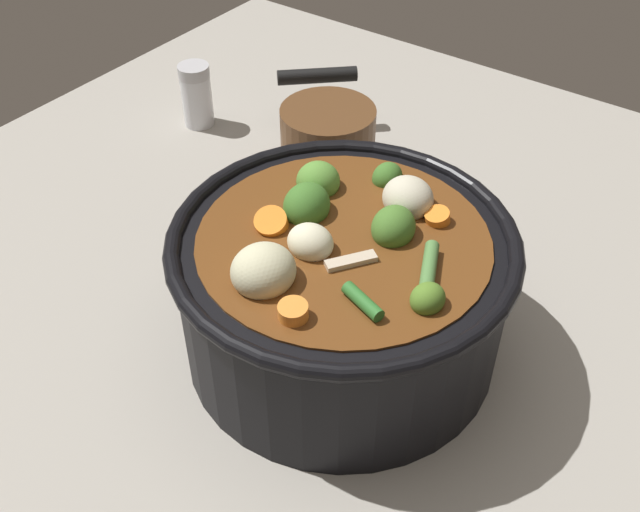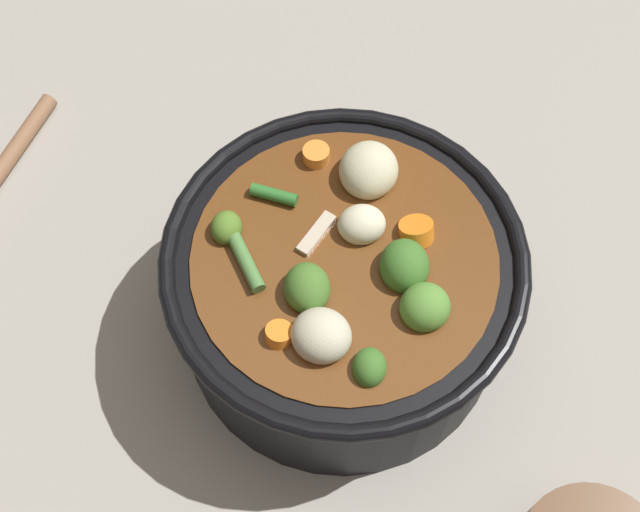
# 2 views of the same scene
# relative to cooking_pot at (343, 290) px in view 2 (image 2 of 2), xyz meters

# --- Properties ---
(ground_plane) EXTENTS (1.10, 1.10, 0.00)m
(ground_plane) POSITION_rel_cooking_pot_xyz_m (-0.00, -0.00, -0.07)
(ground_plane) COLOR #9E998E
(cooking_pot) EXTENTS (0.28, 0.28, 0.15)m
(cooking_pot) POSITION_rel_cooking_pot_xyz_m (0.00, 0.00, 0.00)
(cooking_pot) COLOR black
(cooking_pot) RESTS_ON ground_plane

